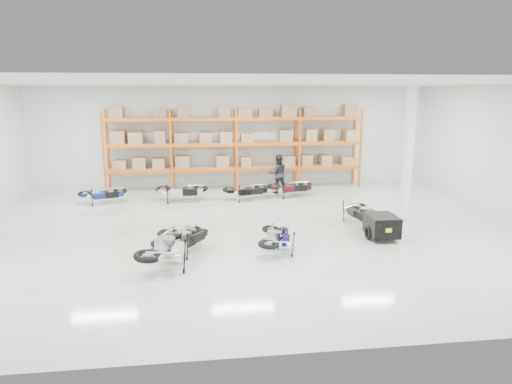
{
  "coord_description": "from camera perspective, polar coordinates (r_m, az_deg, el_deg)",
  "views": [
    {
      "loc": [
        -1.66,
        -13.66,
        4.24
      ],
      "look_at": [
        0.15,
        0.52,
        1.1
      ],
      "focal_mm": 32.0,
      "sensor_mm": 36.0,
      "label": 1
    }
  ],
  "objects": [
    {
      "name": "moto_silver_left",
      "position": [
        11.63,
        -10.83,
        -6.02
      ],
      "size": [
        1.46,
        2.19,
        1.3
      ],
      "primitive_type": null,
      "rotation": [
        0.0,
        -0.09,
        2.89
      ],
      "color": "#B2B5BA",
      "rests_on": "ground"
    },
    {
      "name": "moto_back_c",
      "position": [
        18.26,
        -1.14,
        0.56
      ],
      "size": [
        1.76,
        1.12,
        1.06
      ],
      "primitive_type": null,
      "rotation": [
        0.0,
        -0.09,
        1.77
      ],
      "color": "black",
      "rests_on": "ground"
    },
    {
      "name": "moto_back_a",
      "position": [
        18.62,
        -18.59,
        0.08
      ],
      "size": [
        1.72,
        1.17,
        1.02
      ],
      "primitive_type": null,
      "rotation": [
        0.0,
        -0.09,
        1.84
      ],
      "color": "navy",
      "rests_on": "ground"
    },
    {
      "name": "moto_back_d",
      "position": [
        18.88,
        4.43,
        0.95
      ],
      "size": [
        1.76,
        1.02,
        1.08
      ],
      "primitive_type": null,
      "rotation": [
        0.0,
        -0.09,
        1.69
      ],
      "color": "#380B13",
      "rests_on": "ground"
    },
    {
      "name": "moto_black_far_left",
      "position": [
        12.44,
        -9.04,
        -5.27
      ],
      "size": [
        1.61,
        1.81,
        1.06
      ],
      "primitive_type": null,
      "rotation": [
        0.0,
        -0.09,
        2.53
      ],
      "color": "black",
      "rests_on": "ground"
    },
    {
      "name": "trailer",
      "position": [
        13.88,
        15.44,
        -4.06
      ],
      "size": [
        0.9,
        1.71,
        0.72
      ],
      "rotation": [
        0.0,
        0.0,
        -0.01
      ],
      "color": "black",
      "rests_on": "ground"
    },
    {
      "name": "structural_column",
      "position": [
        15.86,
        18.47,
        4.54
      ],
      "size": [
        0.25,
        0.25,
        4.5
      ],
      "primitive_type": "cube",
      "color": "white",
      "rests_on": "ground"
    },
    {
      "name": "pallet_rack",
      "position": [
        20.28,
        -2.57,
        6.76
      ],
      "size": [
        11.28,
        0.98,
        3.62
      ],
      "color": "#DC540B",
      "rests_on": "ground"
    },
    {
      "name": "moto_touring_right",
      "position": [
        15.28,
        13.18,
        -2.11
      ],
      "size": [
        1.03,
        1.73,
        1.06
      ],
      "primitive_type": null,
      "rotation": [
        0.0,
        -0.09,
        0.14
      ],
      "color": "black",
      "rests_on": "ground"
    },
    {
      "name": "person_back",
      "position": [
        19.51,
        2.75,
        2.3
      ],
      "size": [
        0.83,
        0.65,
        1.66
      ],
      "primitive_type": "imported",
      "rotation": [
        0.0,
        0.0,
        3.18
      ],
      "color": "black",
      "rests_on": "ground"
    },
    {
      "name": "moto_back_b",
      "position": [
        18.26,
        -9.31,
        0.55
      ],
      "size": [
        1.83,
        0.98,
        1.16
      ],
      "primitive_type": null,
      "rotation": [
        0.0,
        -0.09,
        1.51
      ],
      "color": "#B9BDC4",
      "rests_on": "ground"
    },
    {
      "name": "room",
      "position": [
        13.9,
        -0.35,
        4.15
      ],
      "size": [
        18.0,
        18.0,
        18.0
      ],
      "color": "silver",
      "rests_on": "ground"
    },
    {
      "name": "moto_blue_centre",
      "position": [
        12.41,
        2.64,
        -5.24
      ],
      "size": [
        1.11,
        1.73,
        1.03
      ],
      "primitive_type": null,
      "rotation": [
        0.0,
        -0.09,
        2.93
      ],
      "color": "#0B074A",
      "rests_on": "ground"
    }
  ]
}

